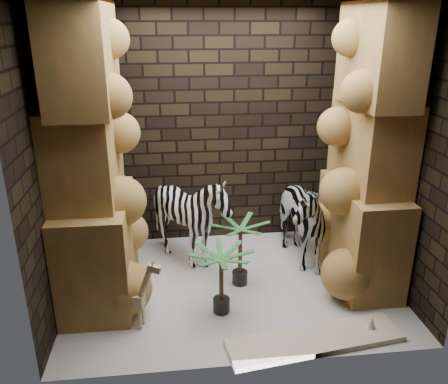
{
  "coord_description": "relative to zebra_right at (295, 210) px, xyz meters",
  "views": [
    {
      "loc": [
        -0.61,
        -4.36,
        2.79
      ],
      "look_at": [
        -0.08,
        0.15,
        1.05
      ],
      "focal_mm": 36.92,
      "sensor_mm": 36.0,
      "label": 1
    }
  ],
  "objects": [
    {
      "name": "wall_front",
      "position": [
        -0.81,
        -1.75,
        0.85
      ],
      "size": [
        3.5,
        0.0,
        3.5
      ],
      "primitive_type": "plane",
      "rotation": [
        -1.57,
        0.0,
        0.0
      ],
      "color": "black",
      "rests_on": "ground"
    },
    {
      "name": "zebra_left",
      "position": [
        -1.22,
        0.06,
        -0.12
      ],
      "size": [
        1.05,
        1.26,
        1.06
      ],
      "primitive_type": "imported",
      "rotation": [
        0.0,
        0.0,
        -0.09
      ],
      "color": "white",
      "rests_on": "floor"
    },
    {
      "name": "surfboard",
      "position": [
        -0.19,
        -1.54,
        -0.63
      ],
      "size": [
        1.67,
        0.62,
        0.05
      ],
      "primitive_type": "cube",
      "rotation": [
        0.0,
        0.0,
        0.14
      ],
      "color": "beige",
      "rests_on": "floor"
    },
    {
      "name": "palm_back",
      "position": [
        -0.98,
        -0.97,
        -0.31
      ],
      "size": [
        0.36,
        0.36,
        0.7
      ],
      "primitive_type": null,
      "color": "#164020",
      "rests_on": "floor"
    },
    {
      "name": "rock_pillar_right",
      "position": [
        0.61,
        -0.5,
        0.85
      ],
      "size": [
        0.58,
        1.25,
        3.0
      ],
      "primitive_type": null,
      "color": "#C68447",
      "rests_on": "floor"
    },
    {
      "name": "palm_front",
      "position": [
        -0.72,
        -0.47,
        -0.27
      ],
      "size": [
        0.36,
        0.36,
        0.77
      ],
      "primitive_type": null,
      "color": "#164020",
      "rests_on": "floor"
    },
    {
      "name": "floor",
      "position": [
        -0.81,
        -0.5,
        -0.65
      ],
      "size": [
        3.5,
        3.5,
        0.0
      ],
      "primitive_type": "plane",
      "color": "silver",
      "rests_on": "ground"
    },
    {
      "name": "rock_pillar_left",
      "position": [
        -2.21,
        -0.5,
        0.85
      ],
      "size": [
        0.68,
        1.3,
        3.0
      ],
      "primitive_type": null,
      "color": "#C68447",
      "rests_on": "floor"
    },
    {
      "name": "giraffe_toy",
      "position": [
        -1.86,
        -1.09,
        -0.28
      ],
      "size": [
        0.41,
        0.24,
        0.75
      ],
      "primitive_type": null,
      "rotation": [
        0.0,
        0.0,
        -0.32
      ],
      "color": "#DEBA8A",
      "rests_on": "floor"
    },
    {
      "name": "zebra_right",
      "position": [
        0.0,
        0.0,
        0.0
      ],
      "size": [
        0.76,
        1.18,
        1.31
      ],
      "primitive_type": "imported",
      "rotation": [
        0.0,
        0.0,
        0.16
      ],
      "color": "white",
      "rests_on": "floor"
    },
    {
      "name": "wall_back",
      "position": [
        -0.81,
        0.75,
        0.85
      ],
      "size": [
        3.5,
        0.0,
        3.5
      ],
      "primitive_type": "plane",
      "rotation": [
        1.57,
        0.0,
        0.0
      ],
      "color": "black",
      "rests_on": "ground"
    },
    {
      "name": "wall_left",
      "position": [
        -2.56,
        -0.5,
        0.85
      ],
      "size": [
        0.0,
        3.0,
        3.0
      ],
      "primitive_type": "plane",
      "rotation": [
        1.57,
        0.0,
        1.57
      ],
      "color": "black",
      "rests_on": "ground"
    },
    {
      "name": "wall_right",
      "position": [
        0.94,
        -0.5,
        0.85
      ],
      "size": [
        0.0,
        3.0,
        3.0
      ],
      "primitive_type": "plane",
      "rotation": [
        1.57,
        0.0,
        -1.57
      ],
      "color": "black",
      "rests_on": "ground"
    }
  ]
}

